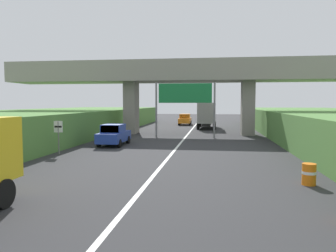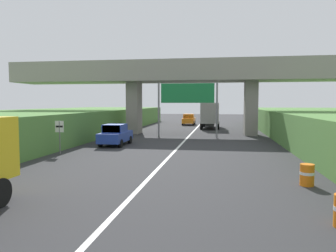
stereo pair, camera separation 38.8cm
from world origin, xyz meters
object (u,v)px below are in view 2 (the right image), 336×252
(overhead_highway_sign, at_px, (187,97))
(car_orange, at_px, (189,119))
(car_blue, at_px, (115,135))
(construction_barrel_2, at_px, (307,175))
(truck_white, at_px, (210,114))
(speed_limit_sign, at_px, (60,132))

(overhead_highway_sign, height_order, car_orange, overhead_highway_sign)
(car_blue, height_order, construction_barrel_2, car_blue)
(overhead_highway_sign, distance_m, car_orange, 19.16)
(truck_white, height_order, construction_barrel_2, truck_white)
(speed_limit_sign, bearing_deg, overhead_highway_sign, 57.07)
(speed_limit_sign, bearing_deg, construction_barrel_2, -23.40)
(truck_white, bearing_deg, car_orange, 118.90)
(speed_limit_sign, distance_m, truck_white, 25.61)
(car_blue, relative_size, construction_barrel_2, 4.56)
(overhead_highway_sign, bearing_deg, construction_barrel_2, -69.00)
(speed_limit_sign, relative_size, car_orange, 0.54)
(speed_limit_sign, distance_m, car_orange, 30.79)
(car_blue, bearing_deg, speed_limit_sign, -114.18)
(truck_white, height_order, car_orange, truck_white)
(car_orange, height_order, construction_barrel_2, car_orange)
(overhead_highway_sign, distance_m, car_blue, 8.87)
(overhead_highway_sign, height_order, construction_barrel_2, overhead_highway_sign)
(speed_limit_sign, xyz_separation_m, car_blue, (2.22, 4.95, -0.62))
(truck_white, relative_size, car_orange, 1.78)
(truck_white, xyz_separation_m, construction_barrel_2, (4.88, -29.99, -1.47))
(overhead_highway_sign, distance_m, construction_barrel_2, 19.12)
(overhead_highway_sign, height_order, speed_limit_sign, overhead_highway_sign)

